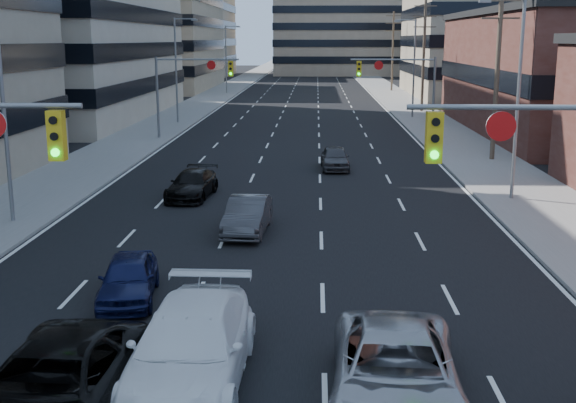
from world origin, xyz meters
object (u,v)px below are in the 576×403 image
at_px(white_van, 190,347).
at_px(sedan_blue, 128,278).
at_px(silver_suv, 396,372).
at_px(black_pickup, 53,388).

height_order(white_van, sedan_blue, white_van).
bearing_deg(silver_suv, white_van, 172.44).
bearing_deg(white_van, black_pickup, -141.13).
height_order(silver_suv, sedan_blue, silver_suv).
bearing_deg(black_pickup, white_van, 40.69).
bearing_deg(sedan_blue, white_van, -70.18).
relative_size(black_pickup, sedan_blue, 1.52).
relative_size(black_pickup, white_van, 0.97).
xyz_separation_m(black_pickup, white_van, (2.30, 1.79, 0.06)).
distance_m(silver_suv, sedan_blue, 9.04).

